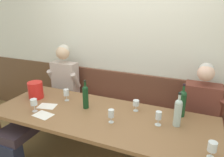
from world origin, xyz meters
name	(u,v)px	position (x,y,z in m)	size (l,w,h in m)	color
room_wall_back	(131,40)	(0.00, 1.09, 1.40)	(6.80, 0.08, 2.80)	silver
wood_wainscot_panel	(128,102)	(0.00, 1.04, 0.47)	(6.80, 0.03, 0.93)	brown
wall_bench	(123,119)	(0.00, 0.83, 0.28)	(2.78, 0.42, 0.94)	brown
dining_table	(101,120)	(0.00, 0.09, 0.66)	(2.48, 0.92, 0.72)	brown
person_center_left_seat	(50,98)	(-0.96, 0.41, 0.62)	(0.51, 1.35, 1.32)	#242941
person_right_seat	(199,129)	(1.02, 0.42, 0.60)	(0.52, 1.36, 1.24)	#2A3136
ice_bucket	(36,90)	(-0.98, 0.18, 0.83)	(0.19, 0.19, 0.22)	red
wine_bottle_clear_water	(178,112)	(0.80, 0.20, 0.88)	(0.07, 0.07, 0.36)	silver
wine_bottle_amber_mid	(85,96)	(-0.23, 0.18, 0.87)	(0.07, 0.07, 0.35)	#143D1E
wine_bottle_green_tall	(182,102)	(0.82, 0.42, 0.88)	(0.08, 0.08, 0.37)	#1B4424
wine_glass_center_front	(34,102)	(-0.73, -0.12, 0.83)	(0.08, 0.08, 0.15)	silver
wine_glass_mid_right	(212,147)	(1.11, -0.19, 0.82)	(0.07, 0.07, 0.14)	silver
wine_glass_right_end	(159,116)	(0.63, 0.14, 0.82)	(0.06, 0.06, 0.15)	silver
wine_glass_center_rear	(136,103)	(0.33, 0.34, 0.81)	(0.07, 0.07, 0.13)	silver
wine_glass_by_bottle	(111,114)	(0.17, 0.00, 0.82)	(0.06, 0.06, 0.14)	silver
wine_glass_mid_left	(66,93)	(-0.56, 0.27, 0.82)	(0.07, 0.07, 0.15)	silver
tasting_sheet_left_guest	(43,115)	(-0.58, -0.16, 0.72)	(0.21, 0.15, 0.00)	white
tasting_sheet_right_guest	(47,106)	(-0.69, 0.04, 0.72)	(0.21, 0.15, 0.00)	white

